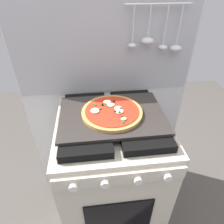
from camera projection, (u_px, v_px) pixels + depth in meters
ground_plane at (112, 207)px, 1.55m from camera, size 4.00×4.00×0.00m
kitchen_backsplash at (107, 100)px, 1.36m from camera, size 1.10×0.09×1.55m
stove at (112, 171)px, 1.29m from camera, size 0.60×0.64×0.90m
baking_tray at (112, 115)px, 1.02m from camera, size 0.54×0.38×0.02m
pizza_left at (111, 111)px, 1.02m from camera, size 0.31×0.31×0.03m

